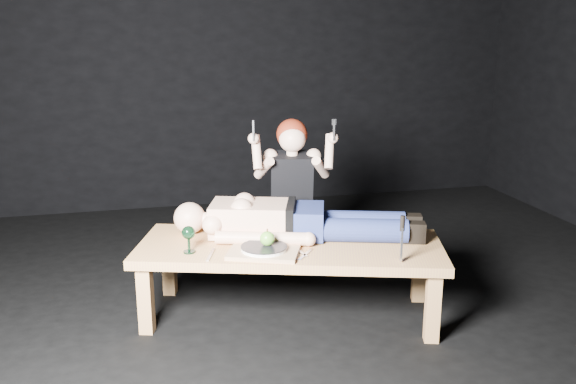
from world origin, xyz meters
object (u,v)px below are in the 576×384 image
Objects in this scene: table at (290,280)px; serving_tray at (264,252)px; lying_man at (300,216)px; goblet at (189,239)px; kneeling_woman at (291,196)px; carving_knife at (402,239)px.

table is 0.32m from serving_tray.
serving_tray is (-0.27, -0.25, -0.11)m from lying_man.
lying_man is 0.38m from serving_tray.
serving_tray is at bearing -128.89° from table.
lying_man reaches higher than table.
goblet is at bearing -162.32° from table.
kneeling_woman is (0.16, 0.62, 0.34)m from table.
kneeling_woman is at bearing 92.70° from table.
serving_tray is 2.46× the size of goblet.
lying_man is 4.29× the size of serving_tray.
goblet reaches higher than serving_tray.
serving_tray is (-0.34, -0.74, -0.10)m from kneeling_woman.
kneeling_woman is at bearing 40.08° from goblet.
table is 4.60× the size of serving_tray.
lying_man is at bearing 42.29° from serving_tray.
kneeling_woman is 0.82m from serving_tray.
table is 11.32× the size of goblet.
carving_knife is (0.51, -0.42, 0.35)m from table.
table is 0.75m from carving_knife.
lying_man is 1.45× the size of kneeling_woman.
lying_man is (0.09, 0.13, 0.35)m from table.
carving_knife reaches higher than table.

